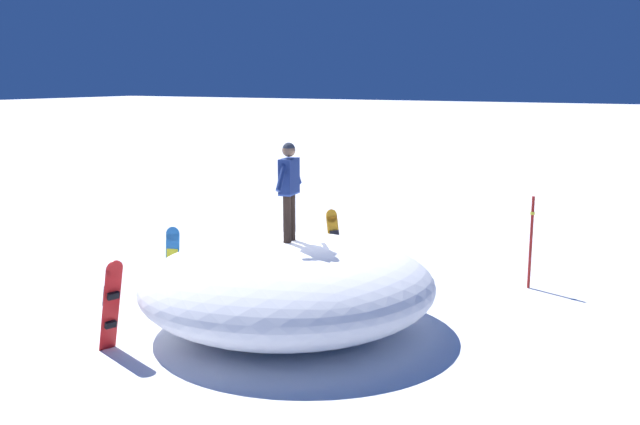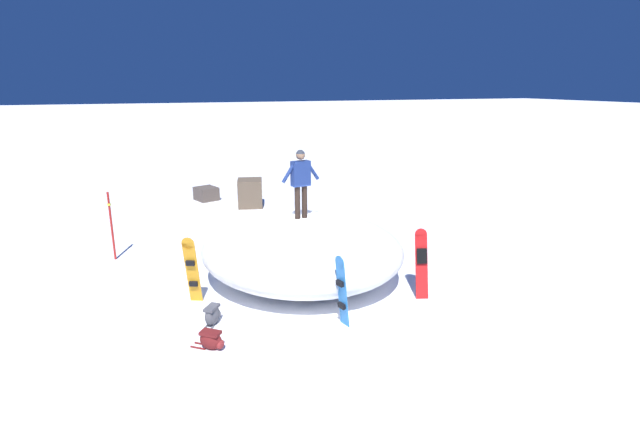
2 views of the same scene
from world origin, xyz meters
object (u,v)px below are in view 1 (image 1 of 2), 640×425
at_px(snowboarder_standing, 289,182).
at_px(snowboard_secondary_upright, 111,304).
at_px(snowboard_primary_upright, 335,247).
at_px(snowboard_tertiary_upright, 173,265).
at_px(trail_marker_pole, 531,241).
at_px(backpack_near, 252,265).
at_px(backpack_far, 285,272).

xyz_separation_m(snowboarder_standing, snowboard_secondary_upright, (-1.97, -2.36, -1.84)).
bearing_deg(snowboard_primary_upright, snowboard_tertiary_upright, -127.39).
xyz_separation_m(snowboard_primary_upright, trail_marker_pole, (3.76, 1.84, 0.19)).
distance_m(snowboard_secondary_upright, snowboard_tertiary_upright, 2.50).
bearing_deg(snowboard_tertiary_upright, trail_marker_pole, 38.18).
height_order(snowboarder_standing, backpack_near, snowboarder_standing).
bearing_deg(trail_marker_pole, snowboard_secondary_upright, -126.21).
bearing_deg(snowboard_tertiary_upright, snowboarder_standing, -0.48).
bearing_deg(backpack_far, snowboard_tertiary_upright, -112.05).
xyz_separation_m(backpack_near, backpack_far, (0.98, -0.16, 0.03)).
distance_m(backpack_near, trail_marker_pole, 6.24).
bearing_deg(backpack_near, snowboarder_standing, -45.18).
xyz_separation_m(snowboard_tertiary_upright, backpack_far, (1.02, 2.53, -0.60)).
distance_m(backpack_far, trail_marker_pole, 5.38).
distance_m(snowboarder_standing, snowboard_tertiary_upright, 3.30).
bearing_deg(backpack_far, trail_marker_pole, 23.43).
bearing_deg(snowboarder_standing, snowboard_primary_upright, 101.89).
bearing_deg(snowboard_tertiary_upright, backpack_near, 89.15).
bearing_deg(snowboard_secondary_upright, snowboard_tertiary_upright, 107.76).
bearing_deg(backpack_near, snowboard_tertiary_upright, -90.85).
xyz_separation_m(snowboard_primary_upright, backpack_far, (-1.11, -0.27, -0.65)).
bearing_deg(backpack_near, snowboard_secondary_upright, -81.88).
relative_size(snowboard_primary_upright, backpack_far, 2.58).
relative_size(snowboard_tertiary_upright, backpack_far, 2.45).
relative_size(backpack_near, trail_marker_pole, 0.33).
distance_m(snowboarder_standing, trail_marker_pole, 5.87).
relative_size(snowboard_secondary_upright, trail_marker_pole, 0.80).
bearing_deg(snowboard_secondary_upright, snowboarder_standing, 50.12).
bearing_deg(backpack_far, snowboarder_standing, -56.17).
bearing_deg(trail_marker_pole, snowboarder_standing, -124.21).
bearing_deg(snowboard_primary_upright, backpack_far, -166.33).
bearing_deg(snowboard_tertiary_upright, backpack_far, 67.95).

